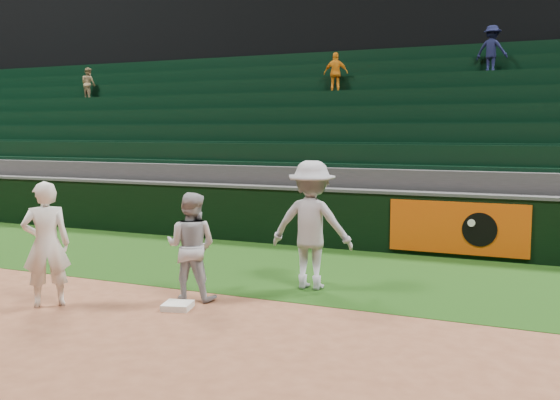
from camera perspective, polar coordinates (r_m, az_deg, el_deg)
The scene contains 9 objects.
ground at distance 8.80m, azimuth -9.05°, elevation -9.83°, with size 70.00×70.00×0.00m, color brown.
foul_grass at distance 11.36m, azimuth -0.83°, elevation -6.05°, with size 36.00×4.20×0.01m, color #15370D.
upper_deck at distance 25.23m, azimuth 13.28°, elevation 14.25°, with size 40.00×12.00×12.00m, color black.
first_base at distance 8.81m, azimuth -9.35°, elevation -9.52°, with size 0.38×0.38×0.08m, color white.
first_baseman at distance 9.24m, azimuth -20.60°, elevation -3.80°, with size 0.64×0.42×1.75m, color white.
baserunner at distance 9.09m, azimuth -8.13°, elevation -4.21°, with size 0.76×0.59×1.56m, color #ABADB6.
base_coach at distance 9.60m, azimuth 2.91°, elevation -2.30°, with size 1.28×0.74×1.98m, color #A6A7B4.
field_wall at distance 13.24m, azimuth 3.21°, elevation -1.52°, with size 36.00×0.45×1.25m.
stadium_seating at distance 16.73m, azimuth 7.67°, elevation 3.73°, with size 36.00×5.95×5.15m.
Camera 1 is at (4.59, -7.10, 2.43)m, focal length 40.00 mm.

